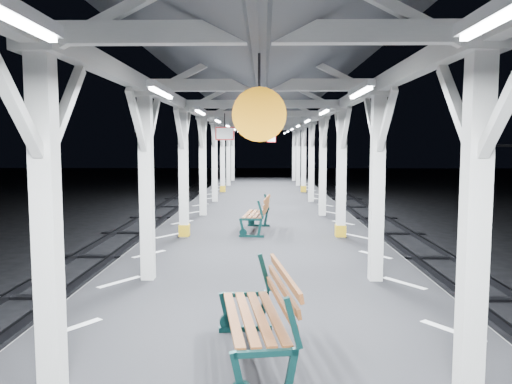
{
  "coord_description": "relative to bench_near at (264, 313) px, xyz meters",
  "views": [
    {
      "loc": [
        0.04,
        -10.6,
        3.38
      ],
      "look_at": [
        -0.15,
        1.68,
        2.2
      ],
      "focal_mm": 35.0,
      "sensor_mm": 36.0,
      "label": 1
    }
  ],
  "objects": [
    {
      "name": "ground",
      "position": [
        -0.04,
        5.33,
        -1.54
      ],
      "size": [
        120.0,
        120.0,
        0.0
      ],
      "primitive_type": "plane",
      "color": "black",
      "rests_on": "ground"
    },
    {
      "name": "hazard_stripes_right",
      "position": [
        2.41,
        5.33,
        -0.54
      ],
      "size": [
        1.0,
        48.0,
        0.01
      ],
      "primitive_type": "cube",
      "color": "silver",
      "rests_on": "platform"
    },
    {
      "name": "hazard_stripes_left",
      "position": [
        -2.49,
        5.33,
        -0.54
      ],
      "size": [
        1.0,
        48.0,
        0.01
      ],
      "primitive_type": "cube",
      "color": "silver",
      "rests_on": "platform"
    },
    {
      "name": "bench_near",
      "position": [
        0.0,
        0.0,
        0.0
      ],
      "size": [
        0.95,
        1.95,
        1.02
      ],
      "rotation": [
        0.0,
        0.0,
        0.14
      ],
      "color": "#0B2B29",
      "rests_on": "platform"
    },
    {
      "name": "canopy",
      "position": [
        -0.04,
        5.31,
        3.02
      ],
      "size": [
        5.4,
        49.0,
        4.65
      ],
      "color": "silver",
      "rests_on": "platform"
    },
    {
      "name": "bench_mid",
      "position": [
        -0.13,
        8.17,
        -0.03
      ],
      "size": [
        0.83,
        1.83,
        0.96
      ],
      "rotation": [
        0.0,
        0.0,
        -0.1
      ],
      "color": "#0B2B29",
      "rests_on": "platform"
    },
    {
      "name": "track_left",
      "position": [
        -5.04,
        5.33,
        -1.46
      ],
      "size": [
        2.2,
        60.0,
        0.16
      ],
      "color": "#2D2D33",
      "rests_on": "ground"
    },
    {
      "name": "track_right",
      "position": [
        4.96,
        5.33,
        -1.46
      ],
      "size": [
        2.2,
        60.0,
        0.16
      ],
      "color": "#2D2D33",
      "rests_on": "ground"
    },
    {
      "name": "platform",
      "position": [
        -0.04,
        5.33,
        -1.04
      ],
      "size": [
        6.0,
        50.0,
        1.0
      ],
      "primitive_type": "cube",
      "color": "black",
      "rests_on": "ground"
    }
  ]
}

